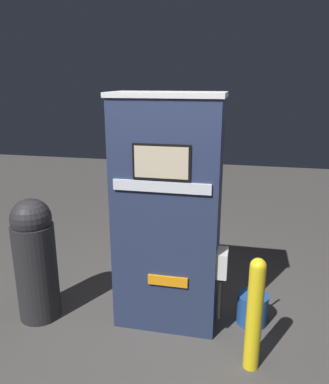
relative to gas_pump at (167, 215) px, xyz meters
The scene contains 5 objects.
ground_plane 1.05m from the gas_pump, 90.69° to the right, with size 14.00×14.00×0.00m, color #423F3D.
gas_pump is the anchor object (origin of this frame).
safety_bollard 1.04m from the gas_pump, 31.41° to the right, with size 0.12×0.12×0.92m.
trash_bin 1.27m from the gas_pump, behind, with size 0.38×0.38×1.15m.
squeegee_bucket 1.17m from the gas_pump, ahead, with size 0.28×0.28×0.63m.
Camera 1 is at (0.61, -2.72, 2.13)m, focal length 35.00 mm.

